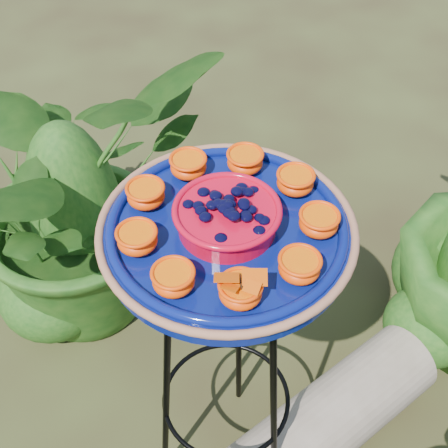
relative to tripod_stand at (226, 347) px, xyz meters
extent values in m
torus|color=black|center=(0.00, 0.00, 0.34)|extent=(0.31, 0.31, 0.02)
torus|color=black|center=(0.00, 0.00, -0.23)|extent=(0.38, 0.38, 0.01)
cylinder|color=black|center=(0.03, 0.14, -0.10)|extent=(0.04, 0.09, 0.87)
cylinder|color=black|center=(-0.14, -0.04, -0.10)|extent=(0.09, 0.04, 0.87)
cylinder|color=black|center=(0.10, -0.10, -0.10)|extent=(0.07, 0.07, 0.87)
cylinder|color=navy|center=(0.00, 0.00, 0.37)|extent=(0.54, 0.54, 0.04)
torus|color=#A26B49|center=(0.00, 0.00, 0.39)|extent=(0.47, 0.47, 0.02)
torus|color=navy|center=(0.00, 0.00, 0.39)|extent=(0.43, 0.43, 0.02)
cylinder|color=red|center=(0.00, 0.00, 0.41)|extent=(0.21, 0.21, 0.04)
torus|color=red|center=(0.00, 0.00, 0.43)|extent=(0.19, 0.19, 0.01)
ellipsoid|color=black|center=(0.00, 0.00, 0.44)|extent=(0.15, 0.15, 0.03)
ellipsoid|color=#F94402|center=(0.16, -0.01, 0.41)|extent=(0.07, 0.07, 0.03)
cylinder|color=orange|center=(0.16, -0.01, 0.42)|extent=(0.06, 0.06, 0.01)
ellipsoid|color=#F94402|center=(0.13, 0.10, 0.41)|extent=(0.07, 0.07, 0.03)
cylinder|color=orange|center=(0.13, 0.10, 0.42)|extent=(0.06, 0.06, 0.01)
ellipsoid|color=#F94402|center=(0.04, 0.16, 0.41)|extent=(0.07, 0.07, 0.03)
cylinder|color=orange|center=(0.04, 0.16, 0.42)|extent=(0.06, 0.06, 0.01)
ellipsoid|color=#F94402|center=(-0.07, 0.14, 0.41)|extent=(0.07, 0.07, 0.03)
cylinder|color=orange|center=(-0.07, 0.14, 0.42)|extent=(0.06, 0.06, 0.01)
ellipsoid|color=#F94402|center=(-0.15, 0.06, 0.41)|extent=(0.07, 0.07, 0.03)
cylinder|color=orange|center=(-0.15, 0.06, 0.42)|extent=(0.06, 0.06, 0.01)
ellipsoid|color=#F94402|center=(-0.15, -0.05, 0.41)|extent=(0.07, 0.07, 0.03)
cylinder|color=orange|center=(-0.15, -0.05, 0.42)|extent=(0.06, 0.06, 0.01)
ellipsoid|color=#F94402|center=(-0.09, -0.13, 0.41)|extent=(0.07, 0.07, 0.03)
cylinder|color=orange|center=(-0.09, -0.13, 0.42)|extent=(0.06, 0.06, 0.01)
ellipsoid|color=#F94402|center=(0.02, -0.16, 0.41)|extent=(0.07, 0.07, 0.03)
cylinder|color=orange|center=(0.02, -0.16, 0.42)|extent=(0.06, 0.06, 0.01)
ellipsoid|color=#F94402|center=(0.12, -0.11, 0.41)|extent=(0.07, 0.07, 0.03)
cylinder|color=orange|center=(0.12, -0.11, 0.42)|extent=(0.06, 0.06, 0.01)
cylinder|color=black|center=(0.02, -0.16, 0.43)|extent=(0.01, 0.03, 0.00)
cube|color=#E26304|center=(0.00, -0.16, 0.44)|extent=(0.04, 0.03, 0.01)
cube|color=#E26304|center=(0.04, -0.16, 0.44)|extent=(0.04, 0.03, 0.01)
cylinder|color=gray|center=(0.30, 0.05, -0.43)|extent=(0.63, 0.55, 0.21)
imported|color=#164512|center=(-0.45, 0.59, -0.08)|extent=(1.09, 1.09, 0.92)
camera|label=1|loc=(-0.01, -0.76, 1.19)|focal=50.00mm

